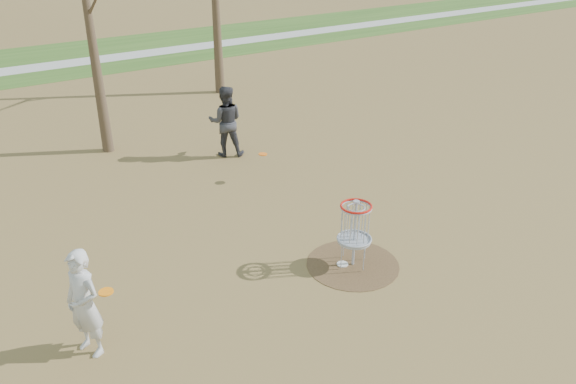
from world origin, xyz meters
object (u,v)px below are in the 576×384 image
at_px(disc_golf_basket, 355,224).
at_px(player_standing, 84,304).
at_px(disc_grounded, 342,264).
at_px(player_throwing, 226,121).

bearing_deg(disc_golf_basket, player_standing, 174.83).
bearing_deg(player_standing, disc_grounded, 61.26).
distance_m(player_standing, disc_grounded, 4.82).
relative_size(disc_grounded, disc_golf_basket, 0.16).
xyz_separation_m(disc_grounded, disc_golf_basket, (0.17, -0.10, 0.89)).
relative_size(player_standing, disc_grounded, 8.12).
distance_m(player_standing, disc_golf_basket, 4.92).
xyz_separation_m(player_standing, player_throwing, (5.59, 5.85, 0.10)).
bearing_deg(disc_grounded, player_throwing, 82.09).
height_order(disc_grounded, disc_golf_basket, disc_golf_basket).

